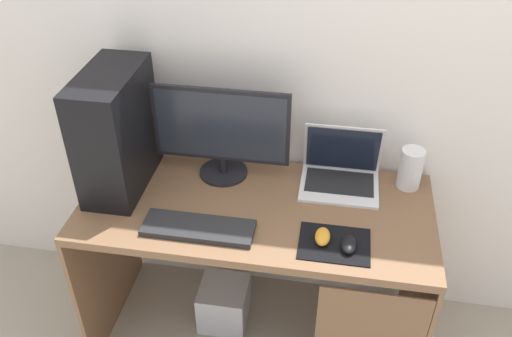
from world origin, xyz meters
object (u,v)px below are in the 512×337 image
object	(u,v)px
keyboard	(198,228)
mouse_right	(349,244)
pc_tower	(116,131)
subwoofer	(224,303)
monitor	(221,132)
speaker	(411,169)
laptop	(340,173)
mouse_left	(323,237)

from	to	relation	value
keyboard	mouse_right	bearing A→B (deg)	-0.51
pc_tower	mouse_right	size ratio (longest dim) A/B	5.21
keyboard	subwoofer	world-z (taller)	keyboard
monitor	subwoofer	xyz separation A→B (m)	(0.01, -0.14, -0.88)
keyboard	subwoofer	xyz separation A→B (m)	(0.03, 0.22, -0.68)
speaker	keyboard	bearing A→B (deg)	-152.35
laptop	speaker	world-z (taller)	laptop
speaker	keyboard	distance (m)	0.89
speaker	keyboard	size ratio (longest dim) A/B	0.42
monitor	mouse_right	xyz separation A→B (m)	(0.54, -0.37, -0.19)
mouse_left	monitor	bearing A→B (deg)	142.40
subwoofer	speaker	bearing A→B (deg)	14.03
speaker	mouse_left	xyz separation A→B (m)	(-0.33, -0.39, -0.07)
laptop	mouse_right	size ratio (longest dim) A/B	3.35
laptop	mouse_left	bearing A→B (deg)	-97.25
pc_tower	subwoofer	size ratio (longest dim) A/B	2.24
speaker	keyboard	xyz separation A→B (m)	(-0.79, -0.41, -0.08)
keyboard	mouse_left	size ratio (longest dim) A/B	4.38
pc_tower	keyboard	xyz separation A→B (m)	(0.38, -0.24, -0.24)
keyboard	mouse_left	world-z (taller)	mouse_left
monitor	mouse_right	world-z (taller)	monitor
monitor	mouse_left	distance (m)	0.60
mouse_right	mouse_left	bearing A→B (deg)	165.26
pc_tower	subwoofer	xyz separation A→B (m)	(0.41, -0.02, -0.92)
keyboard	mouse_left	distance (m)	0.46
pc_tower	subwoofer	bearing A→B (deg)	-2.83
monitor	mouse_right	distance (m)	0.68
monitor	keyboard	xyz separation A→B (m)	(-0.01, -0.36, -0.20)
speaker	pc_tower	bearing A→B (deg)	-171.72
pc_tower	monitor	world-z (taller)	pc_tower
speaker	mouse_right	distance (m)	0.48
monitor	mouse_left	size ratio (longest dim) A/B	5.85
pc_tower	mouse_right	distance (m)	1.00
keyboard	subwoofer	bearing A→B (deg)	83.29
monitor	pc_tower	bearing A→B (deg)	-162.99
keyboard	mouse_right	xyz separation A→B (m)	(0.56, -0.01, 0.01)
monitor	laptop	world-z (taller)	monitor
monitor	laptop	xyz separation A→B (m)	(0.49, 0.03, -0.16)
pc_tower	mouse_left	world-z (taller)	pc_tower
speaker	mouse_left	distance (m)	0.52
speaker	mouse_right	world-z (taller)	speaker
speaker	laptop	bearing A→B (deg)	-175.15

